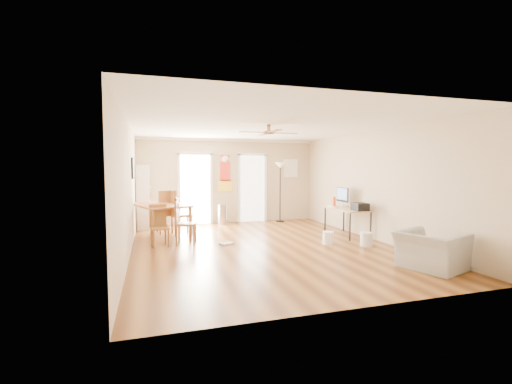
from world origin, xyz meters
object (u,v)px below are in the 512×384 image
object	(u,v)px
trash_can	(222,214)
printer	(360,207)
dining_table	(160,221)
dining_chair_right_b	(186,221)
computer_desk	(347,222)
wastebasket_a	(328,238)
wastebasket_b	(366,239)
dining_chair_far	(166,212)
dining_chair_right_a	(182,212)
torchiere_lamp	(280,192)
dining_chair_near	(160,226)
armchair	(431,251)
bookshelf	(143,197)

from	to	relation	value
trash_can	printer	distance (m)	4.15
dining_table	dining_chair_right_b	bearing A→B (deg)	-57.55
computer_desk	wastebasket_a	world-z (taller)	computer_desk
trash_can	wastebasket_b	distance (m)	4.52
dining_chair_right_b	dining_chair_far	world-z (taller)	dining_chair_far
dining_chair_right_a	torchiere_lamp	bearing A→B (deg)	-76.23
computer_desk	dining_chair_near	bearing A→B (deg)	178.44
dining_table	wastebasket_a	size ratio (longest dim) A/B	5.94
armchair	wastebasket_b	bearing A→B (deg)	-17.72
dining_table	computer_desk	size ratio (longest dim) A/B	1.30
dining_table	trash_can	distance (m)	2.47
computer_desk	dining_chair_far	bearing A→B (deg)	158.99
dining_chair_near	armchair	world-z (taller)	dining_chair_near
computer_desk	trash_can	bearing A→B (deg)	135.26
dining_chair_near	armchair	distance (m)	5.33
dining_table	wastebasket_a	xyz separation A→B (m)	(3.61, -1.77, -0.28)
bookshelf	dining_chair_right_b	size ratio (longest dim) A/B	1.70
dining_chair_right_b	bookshelf	bearing A→B (deg)	34.44
dining_chair_right_b	torchiere_lamp	bearing A→B (deg)	-39.10
dining_chair_right_b	printer	distance (m)	4.11
dining_chair_right_b	computer_desk	world-z (taller)	dining_chair_right_b
dining_chair_right_a	dining_chair_right_b	bearing A→B (deg)	171.53
dining_chair_right_a	bookshelf	bearing A→B (deg)	28.89
dining_chair_far	torchiere_lamp	size ratio (longest dim) A/B	0.60
torchiere_lamp	armchair	world-z (taller)	torchiere_lamp
dining_chair_right_a	wastebasket_b	xyz separation A→B (m)	(3.76, -2.51, -0.42)
dining_table	bookshelf	bearing A→B (deg)	104.42
printer	dining_chair_right_a	bearing A→B (deg)	159.59
dining_chair_right_a	trash_can	bearing A→B (deg)	-54.17
dining_chair_right_b	wastebasket_a	bearing A→B (deg)	-93.44
computer_desk	dining_table	bearing A→B (deg)	167.20
printer	armchair	world-z (taller)	printer
dining_table	dining_chair_far	world-z (taller)	dining_chair_far
dining_chair_right_a	armchair	size ratio (longest dim) A/B	1.16
wastebasket_b	dining_table	bearing A→B (deg)	152.93
computer_desk	armchair	bearing A→B (deg)	-94.37
bookshelf	torchiere_lamp	world-z (taller)	torchiere_lamp
wastebasket_b	armchair	bearing A→B (deg)	-90.18
wastebasket_a	armchair	distance (m)	2.36
torchiere_lamp	computer_desk	distance (m)	2.83
computer_desk	armchair	distance (m)	2.99
dining_chair_right_b	printer	world-z (taller)	dining_chair_right_b
dining_chair_right_a	dining_chair_right_b	size ratio (longest dim) A/B	1.08
bookshelf	dining_chair_right_b	distance (m)	2.63
dining_chair_right_a	dining_chair_right_b	world-z (taller)	dining_chair_right_a
trash_can	computer_desk	bearing A→B (deg)	-44.74
dining_chair_right_b	wastebasket_a	world-z (taller)	dining_chair_right_b
bookshelf	torchiere_lamp	distance (m)	4.14
bookshelf	torchiere_lamp	size ratio (longest dim) A/B	0.95
dining_chair_far	trash_can	distance (m)	1.96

